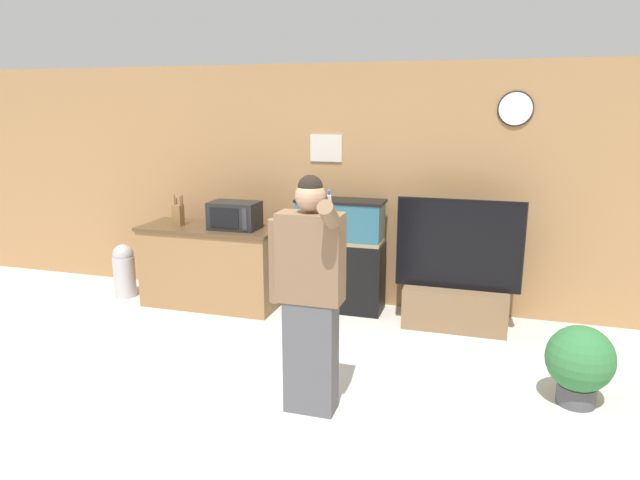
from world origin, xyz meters
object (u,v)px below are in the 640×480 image
at_px(microwave, 235,215).
at_px(tv_on_stand, 456,292).
at_px(knife_block, 178,215).
at_px(aquarium_on_stand, 340,255).
at_px(person_standing, 309,293).
at_px(potted_plant, 580,362).
at_px(trash_bin, 124,270).
at_px(counter_island, 212,266).

bearing_deg(microwave, tv_on_stand, 2.97).
height_order(knife_block, aquarium_on_stand, knife_block).
bearing_deg(tv_on_stand, person_standing, -115.17).
bearing_deg(person_standing, potted_plant, 19.16).
height_order(aquarium_on_stand, trash_bin, aquarium_on_stand).
bearing_deg(potted_plant, aquarium_on_stand, 146.71).
relative_size(knife_block, tv_on_stand, 0.26).
distance_m(knife_block, aquarium_on_stand, 1.81).
distance_m(knife_block, person_standing, 2.73).
xyz_separation_m(microwave, tv_on_stand, (2.31, 0.12, -0.66)).
bearing_deg(knife_block, microwave, 1.69).
bearing_deg(person_standing, trash_bin, 147.66).
relative_size(counter_island, person_standing, 0.88).
height_order(microwave, aquarium_on_stand, aquarium_on_stand).
distance_m(counter_island, potted_plant, 3.79).
xyz_separation_m(knife_block, trash_bin, (-0.76, 0.02, -0.69)).
bearing_deg(microwave, trash_bin, -179.83).
distance_m(counter_island, tv_on_stand, 2.63).
bearing_deg(aquarium_on_stand, trash_bin, -172.96).
height_order(microwave, knife_block, knife_block).
relative_size(microwave, trash_bin, 0.83).
distance_m(microwave, potted_plant, 3.54).
xyz_separation_m(knife_block, person_standing, (2.07, -1.78, -0.11)).
relative_size(tv_on_stand, trash_bin, 2.10).
bearing_deg(tv_on_stand, microwave, -177.03).
bearing_deg(counter_island, tv_on_stand, 1.62).
xyz_separation_m(microwave, knife_block, (-0.66, -0.02, -0.03)).
distance_m(counter_island, aquarium_on_stand, 1.42).
relative_size(counter_island, aquarium_on_stand, 1.26).
relative_size(microwave, person_standing, 0.30).
relative_size(microwave, knife_block, 1.53).
bearing_deg(person_standing, aquarium_on_stand, 99.03).
xyz_separation_m(potted_plant, trash_bin, (-4.70, 1.14, -0.02)).
bearing_deg(knife_block, counter_island, 10.61).
xyz_separation_m(aquarium_on_stand, trash_bin, (-2.50, -0.31, -0.29)).
distance_m(counter_island, microwave, 0.67).
bearing_deg(trash_bin, knife_block, -1.16).
distance_m(microwave, person_standing, 2.29).
bearing_deg(counter_island, aquarium_on_stand, 10.53).
relative_size(knife_block, trash_bin, 0.55).
distance_m(aquarium_on_stand, person_standing, 2.15).
height_order(tv_on_stand, potted_plant, tv_on_stand).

